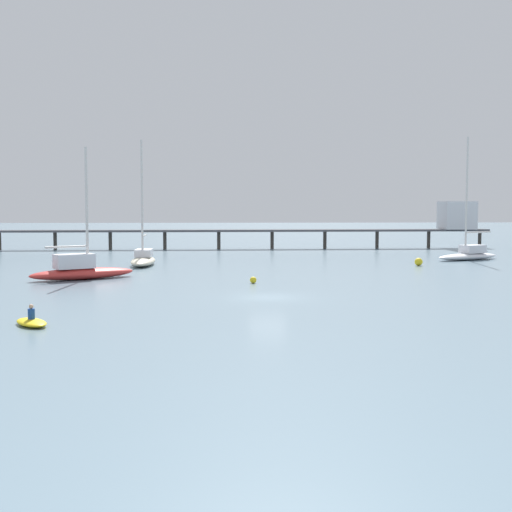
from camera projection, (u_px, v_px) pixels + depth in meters
The scene contains 8 objects.
ground_plane at pixel (268, 297), 46.67m from camera, with size 400.00×400.00×0.00m, color slate.
pier at pixel (369, 222), 99.21m from camera, with size 71.70×5.30×6.90m.
sailboat_cream at pixel (143, 258), 71.50m from camera, with size 2.50×8.53×13.08m.
sailboat_white at pixel (469, 253), 78.66m from camera, with size 9.08×6.26×14.13m.
sailboat_red at pixel (81, 269), 57.96m from camera, with size 9.11×6.83×11.29m.
dinghy_yellow at pixel (32, 322), 35.68m from camera, with size 2.66×3.09×1.14m.
mooring_buoy_far at pixel (253, 280), 55.01m from camera, with size 0.54×0.54×0.54m, color yellow.
mooring_buoy_mid at pixel (419, 262), 70.93m from camera, with size 0.83×0.83×0.83m, color yellow.
Camera 1 is at (-2.91, -46.24, 6.33)m, focal length 47.60 mm.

